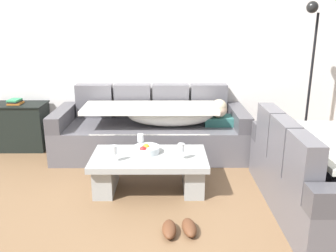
{
  "coord_description": "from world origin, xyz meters",
  "views": [
    {
      "loc": [
        0.09,
        -2.88,
        1.75
      ],
      "look_at": [
        0.11,
        1.09,
        0.55
      ],
      "focal_mm": 38.14,
      "sensor_mm": 36.0,
      "label": 1
    }
  ],
  "objects_px": {
    "couch_along_wall": "(154,130)",
    "open_magazine": "(183,151)",
    "wine_glass_far_back": "(141,139)",
    "book_stack_on_cabinet": "(15,102)",
    "floor_lamp": "(309,71)",
    "coffee_table": "(149,168)",
    "side_cabinet": "(21,126)",
    "fruit_bowl": "(146,149)",
    "wine_glass_near_right": "(181,148)",
    "wine_glass_near_left": "(114,151)",
    "couch_near_window": "(319,176)",
    "pair_of_shoes": "(179,228)"
  },
  "relations": [
    {
      "from": "coffee_table",
      "to": "wine_glass_near_right",
      "type": "relative_size",
      "value": 7.23
    },
    {
      "from": "wine_glass_near_right",
      "to": "floor_lamp",
      "type": "relative_size",
      "value": 0.09
    },
    {
      "from": "couch_along_wall",
      "to": "open_magazine",
      "type": "xyz_separation_m",
      "value": [
        0.34,
        -0.92,
        0.06
      ]
    },
    {
      "from": "couch_along_wall",
      "to": "wine_glass_near_right",
      "type": "height_order",
      "value": "couch_along_wall"
    },
    {
      "from": "side_cabinet",
      "to": "coffee_table",
      "type": "bearing_deg",
      "value": -34.5
    },
    {
      "from": "couch_along_wall",
      "to": "wine_glass_near_right",
      "type": "bearing_deg",
      "value": -74.71
    },
    {
      "from": "fruit_bowl",
      "to": "wine_glass_near_right",
      "type": "xyz_separation_m",
      "value": [
        0.36,
        -0.18,
        0.08
      ]
    },
    {
      "from": "fruit_bowl",
      "to": "side_cabinet",
      "type": "distance_m",
      "value": 2.16
    },
    {
      "from": "couch_near_window",
      "to": "wine_glass_near_left",
      "type": "bearing_deg",
      "value": 82.17
    },
    {
      "from": "side_cabinet",
      "to": "couch_along_wall",
      "type": "bearing_deg",
      "value": -6.91
    },
    {
      "from": "couch_near_window",
      "to": "wine_glass_near_right",
      "type": "height_order",
      "value": "couch_near_window"
    },
    {
      "from": "fruit_bowl",
      "to": "wine_glass_far_back",
      "type": "height_order",
      "value": "wine_glass_far_back"
    },
    {
      "from": "coffee_table",
      "to": "floor_lamp",
      "type": "xyz_separation_m",
      "value": [
        1.99,
        1.05,
        0.88
      ]
    },
    {
      "from": "book_stack_on_cabinet",
      "to": "pair_of_shoes",
      "type": "xyz_separation_m",
      "value": [
        2.16,
        -2.09,
        -0.63
      ]
    },
    {
      "from": "coffee_table",
      "to": "floor_lamp",
      "type": "bearing_deg",
      "value": 27.88
    },
    {
      "from": "side_cabinet",
      "to": "book_stack_on_cabinet",
      "type": "bearing_deg",
      "value": -177.53
    },
    {
      "from": "wine_glass_far_back",
      "to": "floor_lamp",
      "type": "height_order",
      "value": "floor_lamp"
    },
    {
      "from": "wine_glass_near_left",
      "to": "side_cabinet",
      "type": "height_order",
      "value": "side_cabinet"
    },
    {
      "from": "pair_of_shoes",
      "to": "couch_near_window",
      "type": "bearing_deg",
      "value": 17.03
    },
    {
      "from": "couch_near_window",
      "to": "open_magazine",
      "type": "distance_m",
      "value": 1.37
    },
    {
      "from": "book_stack_on_cabinet",
      "to": "wine_glass_far_back",
      "type": "bearing_deg",
      "value": -30.63
    },
    {
      "from": "couch_near_window",
      "to": "wine_glass_near_right",
      "type": "distance_m",
      "value": 1.33
    },
    {
      "from": "couch_along_wall",
      "to": "wine_glass_far_back",
      "type": "relative_size",
      "value": 14.95
    },
    {
      "from": "wine_glass_near_left",
      "to": "open_magazine",
      "type": "relative_size",
      "value": 0.59
    },
    {
      "from": "wine_glass_near_left",
      "to": "open_magazine",
      "type": "height_order",
      "value": "wine_glass_near_left"
    },
    {
      "from": "fruit_bowl",
      "to": "pair_of_shoes",
      "type": "relative_size",
      "value": 0.92
    },
    {
      "from": "floor_lamp",
      "to": "wine_glass_near_right",
      "type": "bearing_deg",
      "value": -145.3
    },
    {
      "from": "coffee_table",
      "to": "fruit_bowl",
      "type": "xyz_separation_m",
      "value": [
        -0.03,
        0.08,
        0.18
      ]
    },
    {
      "from": "coffee_table",
      "to": "fruit_bowl",
      "type": "height_order",
      "value": "fruit_bowl"
    },
    {
      "from": "coffee_table",
      "to": "side_cabinet",
      "type": "distance_m",
      "value": 2.23
    },
    {
      "from": "book_stack_on_cabinet",
      "to": "floor_lamp",
      "type": "relative_size",
      "value": 0.11
    },
    {
      "from": "wine_glass_near_right",
      "to": "pair_of_shoes",
      "type": "distance_m",
      "value": 0.86
    },
    {
      "from": "open_magazine",
      "to": "couch_near_window",
      "type": "bearing_deg",
      "value": -45.65
    },
    {
      "from": "wine_glass_near_left",
      "to": "couch_near_window",
      "type": "bearing_deg",
      "value": -7.83
    },
    {
      "from": "couch_along_wall",
      "to": "coffee_table",
      "type": "relative_size",
      "value": 2.07
    },
    {
      "from": "floor_lamp",
      "to": "couch_along_wall",
      "type": "bearing_deg",
      "value": -179.52
    },
    {
      "from": "coffee_table",
      "to": "wine_glass_near_left",
      "type": "distance_m",
      "value": 0.46
    },
    {
      "from": "couch_near_window",
      "to": "floor_lamp",
      "type": "bearing_deg",
      "value": -14.39
    },
    {
      "from": "couch_along_wall",
      "to": "coffee_table",
      "type": "bearing_deg",
      "value": -91.04
    },
    {
      "from": "open_magazine",
      "to": "pair_of_shoes",
      "type": "xyz_separation_m",
      "value": [
        -0.07,
        -0.94,
        -0.34
      ]
    },
    {
      "from": "side_cabinet",
      "to": "pair_of_shoes",
      "type": "xyz_separation_m",
      "value": [
        2.12,
        -2.09,
        -0.28
      ]
    },
    {
      "from": "wine_glass_near_right",
      "to": "wine_glass_far_back",
      "type": "distance_m",
      "value": 0.53
    },
    {
      "from": "coffee_table",
      "to": "wine_glass_near_right",
      "type": "bearing_deg",
      "value": -16.53
    },
    {
      "from": "couch_along_wall",
      "to": "wine_glass_near_left",
      "type": "distance_m",
      "value": 1.25
    },
    {
      "from": "wine_glass_far_back",
      "to": "coffee_table",
      "type": "bearing_deg",
      "value": -64.5
    },
    {
      "from": "wine_glass_far_back",
      "to": "couch_along_wall",
      "type": "bearing_deg",
      "value": 81.72
    },
    {
      "from": "side_cabinet",
      "to": "floor_lamp",
      "type": "bearing_deg",
      "value": -3.11
    },
    {
      "from": "book_stack_on_cabinet",
      "to": "pair_of_shoes",
      "type": "bearing_deg",
      "value": -44.03
    },
    {
      "from": "open_magazine",
      "to": "book_stack_on_cabinet",
      "type": "distance_m",
      "value": 2.52
    },
    {
      "from": "wine_glass_far_back",
      "to": "open_magazine",
      "type": "xyz_separation_m",
      "value": [
        0.46,
        -0.1,
        -0.11
      ]
    }
  ]
}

